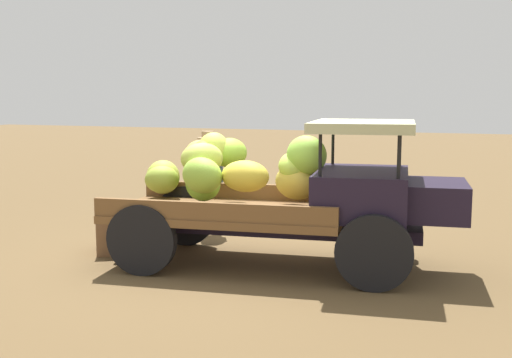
% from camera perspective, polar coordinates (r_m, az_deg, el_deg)
% --- Properties ---
extents(ground_plane, '(60.00, 60.00, 0.00)m').
position_cam_1_polar(ground_plane, '(8.53, -1.87, -7.29)').
color(ground_plane, brown).
extents(truck, '(4.59, 2.15, 1.88)m').
position_cam_1_polar(truck, '(8.09, 2.81, -1.09)').
color(truck, black).
rests_on(truck, ground).
extents(farmer, '(0.52, 0.49, 1.63)m').
position_cam_1_polar(farmer, '(10.04, -4.37, 0.34)').
color(farmer, '#554D74').
rests_on(farmer, ground).
extents(wooden_crate, '(0.66, 0.70, 0.47)m').
position_cam_1_polar(wooden_crate, '(9.09, -12.75, -5.01)').
color(wooden_crate, brown).
rests_on(wooden_crate, ground).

